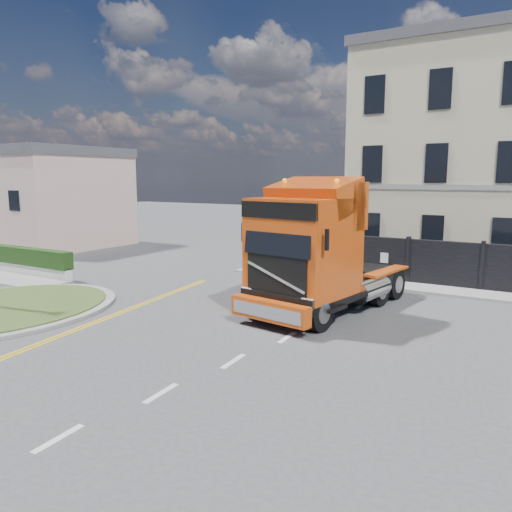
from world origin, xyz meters
The scene contains 9 objects.
ground centered at (0.00, 0.00, 0.00)m, with size 120.00×120.00×0.00m, color #424244.
traffic_island centered at (-7.00, -3.00, 0.08)m, with size 6.80×6.80×0.17m.
hedge_wall centered at (-13.00, 1.50, 0.74)m, with size 8.00×0.55×1.35m.
seaside_bldg_pink centered at (-20.00, 9.00, 3.00)m, with size 8.00×8.00×6.00m, color beige.
seaside_bldg_cream centered at (-28.00, 11.00, 2.50)m, with size 9.00×8.00×5.00m, color white.
hoarding_fence centered at (6.55, 9.00, 1.00)m, with size 18.80×0.25×2.00m.
georgian_building centered at (6.00, 16.50, 5.77)m, with size 12.30×10.30×12.80m.
pavement_far centered at (6.00, 8.10, 0.06)m, with size 20.00×1.60×0.12m, color gray.
truck centered at (2.54, 2.44, 2.02)m, with size 3.88×7.84×4.50m.
Camera 1 is at (9.43, -12.90, 4.64)m, focal length 35.00 mm.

